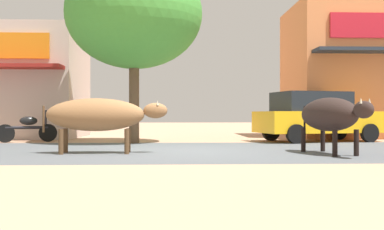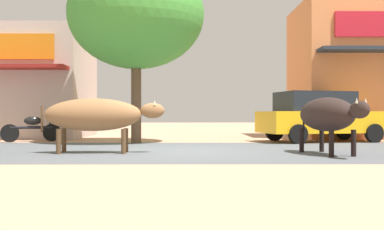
{
  "view_description": "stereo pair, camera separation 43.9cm",
  "coord_description": "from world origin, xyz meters",
  "px_view_note": "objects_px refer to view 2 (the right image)",
  "views": [
    {
      "loc": [
        -0.24,
        -11.55,
        0.9
      ],
      "look_at": [
        0.29,
        1.33,
        0.88
      ],
      "focal_mm": 43.51,
      "sensor_mm": 36.0,
      "label": 1
    },
    {
      "loc": [
        0.2,
        -11.57,
        0.9
      ],
      "look_at": [
        0.29,
        1.33,
        0.88
      ],
      "focal_mm": 43.51,
      "sensor_mm": 36.0,
      "label": 2
    }
  ],
  "objects_px": {
    "parked_hatchback_car": "(320,116)",
    "cow_near_brown": "(96,115)",
    "parked_motorcycle": "(32,128)",
    "cow_far_dark": "(328,115)",
    "roadside_tree": "(136,15)"
  },
  "relations": [
    {
      "from": "cow_near_brown",
      "to": "roadside_tree",
      "type": "bearing_deg",
      "value": 82.49
    },
    {
      "from": "parked_hatchback_car",
      "to": "roadside_tree",
      "type": "bearing_deg",
      "value": -174.19
    },
    {
      "from": "parked_motorcycle",
      "to": "cow_far_dark",
      "type": "height_order",
      "value": "cow_far_dark"
    },
    {
      "from": "roadside_tree",
      "to": "cow_far_dark",
      "type": "xyz_separation_m",
      "value": [
        4.77,
        -4.28,
        -3.15
      ]
    },
    {
      "from": "parked_motorcycle",
      "to": "cow_far_dark",
      "type": "xyz_separation_m",
      "value": [
        8.25,
        -4.89,
        0.43
      ]
    },
    {
      "from": "parked_hatchback_car",
      "to": "cow_near_brown",
      "type": "relative_size",
      "value": 1.53
    },
    {
      "from": "parked_motorcycle",
      "to": "cow_near_brown",
      "type": "distance_m",
      "value": 5.38
    },
    {
      "from": "parked_motorcycle",
      "to": "cow_near_brown",
      "type": "xyz_separation_m",
      "value": [
        2.97,
        -4.46,
        0.42
      ]
    },
    {
      "from": "parked_hatchback_car",
      "to": "parked_motorcycle",
      "type": "bearing_deg",
      "value": -179.96
    },
    {
      "from": "parked_hatchback_car",
      "to": "cow_far_dark",
      "type": "relative_size",
      "value": 1.69
    },
    {
      "from": "roadside_tree",
      "to": "parked_hatchback_car",
      "type": "xyz_separation_m",
      "value": [
        5.99,
        0.61,
        -3.2
      ]
    },
    {
      "from": "parked_hatchback_car",
      "to": "cow_far_dark",
      "type": "xyz_separation_m",
      "value": [
        -1.22,
        -4.89,
        0.05
      ]
    },
    {
      "from": "parked_motorcycle",
      "to": "cow_far_dark",
      "type": "distance_m",
      "value": 9.6
    },
    {
      "from": "parked_motorcycle",
      "to": "cow_near_brown",
      "type": "height_order",
      "value": "cow_near_brown"
    },
    {
      "from": "parked_hatchback_car",
      "to": "cow_near_brown",
      "type": "xyz_separation_m",
      "value": [
        -6.5,
        -4.47,
        0.04
      ]
    }
  ]
}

